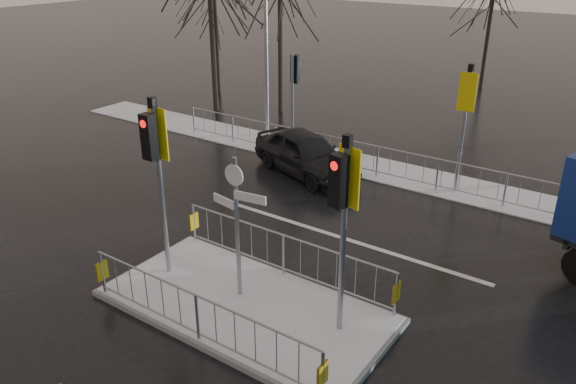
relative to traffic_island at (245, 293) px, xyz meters
The scene contains 7 objects.
ground 0.39m from the traffic_island, 42.90° to the right, with size 120.00×120.00×0.00m, color black.
snow_verge 8.60m from the traffic_island, 89.92° to the left, with size 30.00×2.00×0.04m, color white.
lane_markings 0.52m from the traffic_island, 88.07° to the right, with size 8.00×11.38×0.01m.
traffic_island is the anchor object (origin of this frame).
far_kerb_fixtures 8.11m from the traffic_island, 87.84° to the left, with size 18.00×0.65×3.83m.
car_far_lane 7.57m from the traffic_island, 113.58° to the left, with size 1.66×4.13×1.41m, color black.
street_lamp_left 12.17m from the traffic_island, 124.07° to the left, with size 1.25×0.18×8.20m.
Camera 1 is at (6.21, -7.40, 6.95)m, focal length 35.00 mm.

